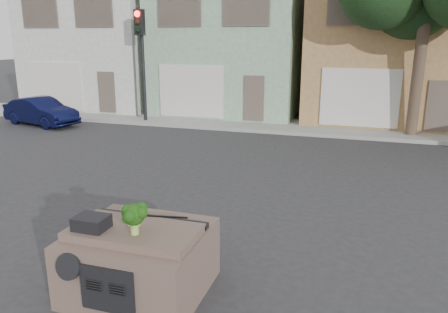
% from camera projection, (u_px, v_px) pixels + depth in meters
% --- Properties ---
extents(ground_plane, '(120.00, 120.00, 0.00)m').
position_uv_depth(ground_plane, '(207.00, 218.00, 9.66)').
color(ground_plane, '#303033').
rests_on(ground_plane, ground).
extents(sidewalk, '(40.00, 3.00, 0.15)m').
position_uv_depth(sidewalk, '(287.00, 126.00, 19.29)').
color(sidewalk, gray).
rests_on(sidewalk, ground).
extents(townhouse_white, '(7.20, 8.20, 7.55)m').
position_uv_depth(townhouse_white, '(113.00, 39.00, 25.22)').
color(townhouse_white, silver).
rests_on(townhouse_white, ground).
extents(townhouse_mint, '(7.20, 8.20, 7.55)m').
position_uv_depth(townhouse_mint, '(237.00, 39.00, 23.02)').
color(townhouse_mint, '#86AA8A').
rests_on(townhouse_mint, ground).
extents(townhouse_tan, '(7.20, 8.20, 7.55)m').
position_uv_depth(townhouse_tan, '(388.00, 39.00, 20.82)').
color(townhouse_tan, '#A77D4C').
rests_on(townhouse_tan, ground).
extents(navy_sedan, '(4.01, 2.20, 1.25)m').
position_uv_depth(navy_sedan, '(42.00, 125.00, 19.93)').
color(navy_sedan, '#0A0E33').
rests_on(navy_sedan, ground).
extents(traffic_signal, '(0.40, 0.40, 5.10)m').
position_uv_depth(traffic_signal, '(142.00, 68.00, 19.63)').
color(traffic_signal, black).
rests_on(traffic_signal, ground).
extents(tree_near, '(4.40, 4.00, 8.50)m').
position_uv_depth(tree_near, '(423.00, 27.00, 16.08)').
color(tree_near, '#193316').
rests_on(tree_near, ground).
extents(car_dashboard, '(2.00, 1.80, 1.12)m').
position_uv_depth(car_dashboard, '(140.00, 258.00, 6.75)').
color(car_dashboard, brown).
rests_on(car_dashboard, ground).
extents(instrument_hump, '(0.48, 0.38, 0.20)m').
position_uv_depth(instrument_hump, '(91.00, 223.00, 6.43)').
color(instrument_hump, black).
rests_on(instrument_hump, car_dashboard).
extents(wiper_arm, '(0.69, 0.15, 0.02)m').
position_uv_depth(wiper_arm, '(166.00, 217.00, 6.87)').
color(wiper_arm, black).
rests_on(wiper_arm, car_dashboard).
extents(broccoli, '(0.45, 0.45, 0.47)m').
position_uv_depth(broccoli, '(134.00, 219.00, 6.23)').
color(broccoli, '#15370C').
rests_on(broccoli, car_dashboard).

